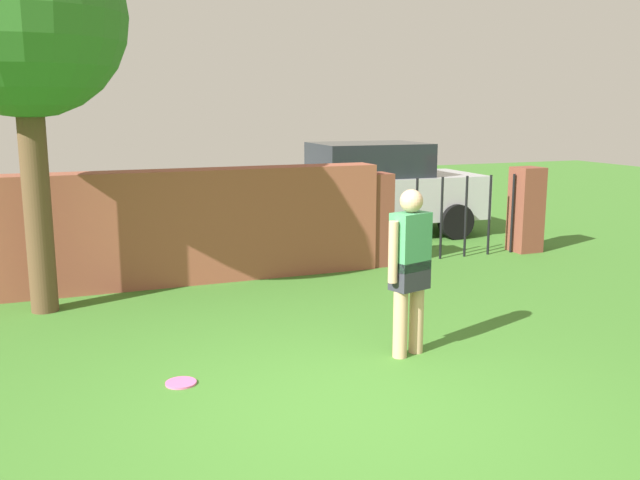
{
  "coord_description": "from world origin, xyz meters",
  "views": [
    {
      "loc": [
        -2.12,
        -4.71,
        2.38
      ],
      "look_at": [
        0.53,
        1.96,
        1.0
      ],
      "focal_mm": 39.14,
      "sensor_mm": 36.0,
      "label": 1
    }
  ],
  "objects_px": {
    "tree": "(23,18)",
    "frisbee_pink": "(181,383)",
    "person": "(410,265)",
    "car": "(369,190)"
  },
  "relations": [
    {
      "from": "frisbee_pink",
      "to": "tree",
      "type": "bearing_deg",
      "value": 111.11
    },
    {
      "from": "car",
      "to": "frisbee_pink",
      "type": "bearing_deg",
      "value": 53.71
    },
    {
      "from": "tree",
      "to": "frisbee_pink",
      "type": "height_order",
      "value": "tree"
    },
    {
      "from": "person",
      "to": "frisbee_pink",
      "type": "relative_size",
      "value": 6.0
    },
    {
      "from": "person",
      "to": "car",
      "type": "height_order",
      "value": "car"
    },
    {
      "from": "tree",
      "to": "person",
      "type": "relative_size",
      "value": 2.78
    },
    {
      "from": "car",
      "to": "frisbee_pink",
      "type": "height_order",
      "value": "car"
    },
    {
      "from": "tree",
      "to": "car",
      "type": "bearing_deg",
      "value": 28.0
    },
    {
      "from": "person",
      "to": "car",
      "type": "xyz_separation_m",
      "value": [
        2.38,
        5.89,
        -0.04
      ]
    },
    {
      "from": "person",
      "to": "frisbee_pink",
      "type": "height_order",
      "value": "person"
    }
  ]
}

